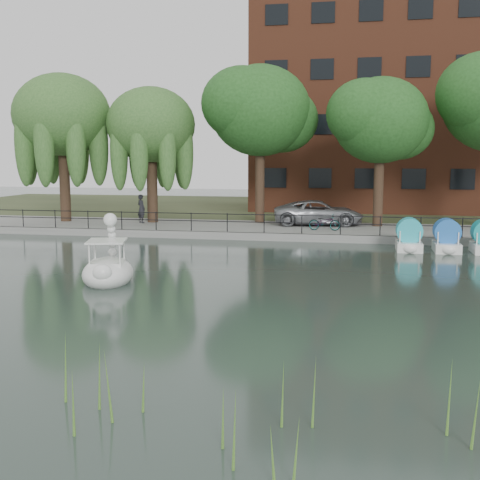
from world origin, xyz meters
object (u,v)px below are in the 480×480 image
(bicycle, at_px, (324,221))
(swan_boat, at_px, (108,267))
(minivan, at_px, (319,211))
(pedestrian, at_px, (141,207))

(bicycle, xyz_separation_m, swan_boat, (-6.93, -13.16, -0.38))
(minivan, xyz_separation_m, pedestrian, (-10.61, -0.90, 0.16))
(minivan, bearing_deg, bicycle, -175.68)
(bicycle, distance_m, swan_boat, 14.88)
(pedestrian, bearing_deg, minivan, -137.73)
(bicycle, bearing_deg, minivan, 12.95)
(pedestrian, bearing_deg, bicycle, -150.60)
(pedestrian, xyz_separation_m, swan_boat, (4.17, -14.73, -0.87))
(bicycle, height_order, swan_boat, swan_boat)
(minivan, height_order, swan_boat, swan_boat)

